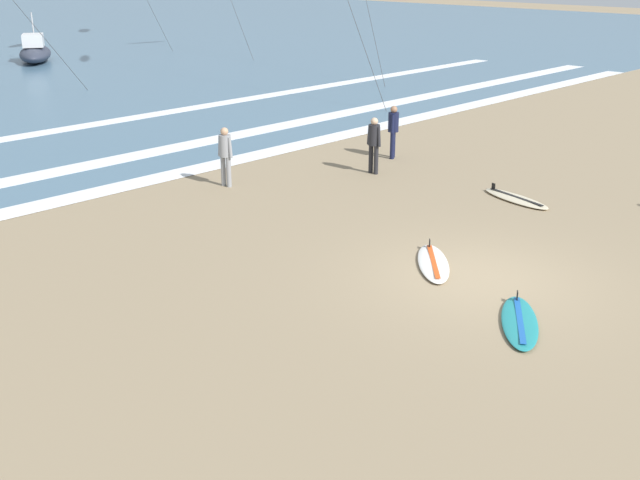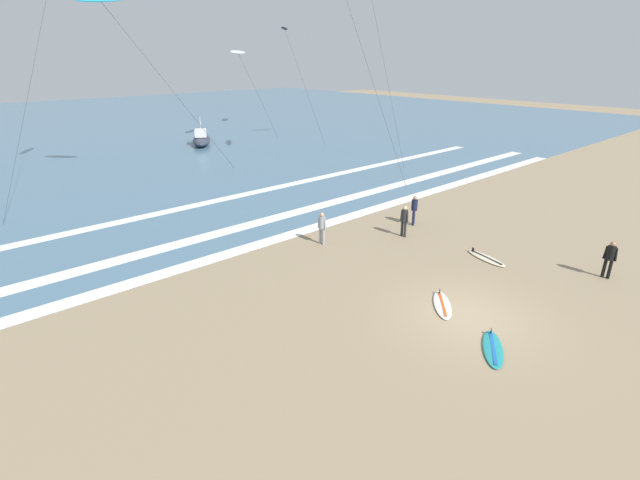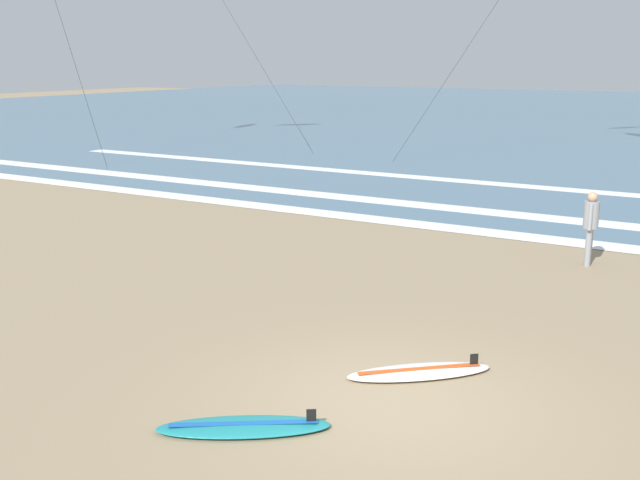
{
  "view_description": "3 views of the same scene",
  "coord_description": "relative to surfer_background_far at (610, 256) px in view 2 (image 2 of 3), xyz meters",
  "views": [
    {
      "loc": [
        -12.0,
        -7.43,
        5.88
      ],
      "look_at": [
        -2.58,
        1.75,
        1.02
      ],
      "focal_mm": 43.61,
      "sensor_mm": 36.0,
      "label": 1
    },
    {
      "loc": [
        -13.29,
        -7.07,
        8.55
      ],
      "look_at": [
        -2.65,
        4.85,
        2.14
      ],
      "focal_mm": 26.05,
      "sensor_mm": 36.0,
      "label": 2
    },
    {
      "loc": [
        3.98,
        -8.53,
        4.37
      ],
      "look_at": [
        -1.92,
        1.39,
        1.66
      ],
      "focal_mm": 43.74,
      "sensor_mm": 36.0,
      "label": 3
    }
  ],
  "objects": [
    {
      "name": "kite_black_low_near",
      "position": [
        15.17,
        40.66,
        10.23
      ],
      "size": [
        4.83,
        12.49,
        11.5
      ],
      "color": "black",
      "rests_on": "ground"
    },
    {
      "name": "kite_white_far_left",
      "position": [
        6.6,
        37.17,
        7.76
      ],
      "size": [
        5.89,
        2.41,
        8.98
      ],
      "color": "white",
      "rests_on": "ground"
    },
    {
      "name": "offshore_boat",
      "position": [
        2.35,
        38.28,
        -0.4
      ],
      "size": [
        4.1,
        5.35,
        2.7
      ],
      "color": "#2D3342",
      "rests_on": "ground"
    },
    {
      "name": "surfer_foreground_main",
      "position": [
        -6.25,
        10.48,
        0.0
      ],
      "size": [
        0.32,
        0.51,
        1.6
      ],
      "color": "gray",
      "rests_on": "ground"
    },
    {
      "name": "kite_cyan_distant_low",
      "position": [
        -8.95,
        27.91,
        10.63
      ],
      "size": [
        9.67,
        2.89,
        11.89
      ],
      "color": "#23A8C6",
      "rests_on": "ground"
    },
    {
      "name": "wave_foam_shoreline",
      "position": [
        -7.53,
        12.43,
        -0.94
      ],
      "size": [
        58.62,
        0.89,
        0.01
      ],
      "primitive_type": "cube",
      "color": "white",
      "rests_on": "ocean_surface"
    },
    {
      "name": "wave_foam_outer_break",
      "position": [
        -5.21,
        20.18,
        -0.94
      ],
      "size": [
        52.24,
        0.83,
        0.01
      ],
      "primitive_type": "cube",
      "color": "white",
      "rests_on": "ocean_surface"
    },
    {
      "name": "surfer_background_far",
      "position": [
        0.0,
        0.0,
        0.0
      ],
      "size": [
        0.32,
        0.52,
        1.6
      ],
      "color": "black",
      "rests_on": "ground"
    },
    {
      "name": "surfboard_right_spare",
      "position": [
        -1.94,
        4.23,
        -0.91
      ],
      "size": [
        1.08,
        2.18,
        0.25
      ],
      "color": "beige",
      "rests_on": "ground"
    },
    {
      "name": "ocean_surface",
      "position": [
        -6.88,
        57.03,
        -0.95
      ],
      "size": [
        140.0,
        90.0,
        0.01
      ],
      "primitive_type": "cube",
      "color": "slate",
      "rests_on": "ground"
    },
    {
      "name": "surfer_left_near",
      "position": [
        -2.5,
        8.51,
        0.0
      ],
      "size": [
        0.32,
        0.51,
        1.6
      ],
      "color": "#232328",
      "rests_on": "ground"
    },
    {
      "name": "surfer_mid_group",
      "position": [
        -0.75,
        9.24,
        0.0
      ],
      "size": [
        0.48,
        0.33,
        1.6
      ],
      "color": "#141938",
      "rests_on": "ground"
    },
    {
      "name": "wave_foam_mid_break",
      "position": [
        -5.71,
        15.06,
        -0.94
      ],
      "size": [
        56.3,
        0.94,
        0.01
      ],
      "primitive_type": "cube",
      "color": "white",
      "rests_on": "ocean_surface"
    },
    {
      "name": "surfboard_near_water",
      "position": [
        -8.09,
        0.48,
        -0.91
      ],
      "size": [
        2.07,
        1.68,
        0.25
      ],
      "color": "teal",
      "rests_on": "ground"
    },
    {
      "name": "ground_plane",
      "position": [
        -6.88,
        2.09,
        -0.96
      ],
      "size": [
        160.0,
        160.0,
        0.0
      ],
      "primitive_type": "plane",
      "color": "#937F60"
    },
    {
      "name": "surfboard_left_pile",
      "position": [
        -6.95,
        3.11,
        -0.91
      ],
      "size": [
        1.96,
        1.85,
        0.25
      ],
      "color": "silver",
      "rests_on": "ground"
    }
  ]
}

